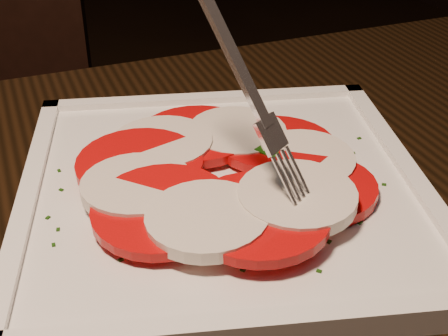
# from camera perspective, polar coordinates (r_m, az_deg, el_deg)

# --- Properties ---
(plate) EXTENTS (0.41, 0.41, 0.01)m
(plate) POSITION_cam_1_polar(r_m,az_deg,el_deg) (0.50, 0.00, -2.17)
(plate) COLOR white
(plate) RESTS_ON table
(caprese_salad) EXTENTS (0.29, 0.26, 0.03)m
(caprese_salad) POSITION_cam_1_polar(r_m,az_deg,el_deg) (0.49, -0.01, -0.39)
(caprese_salad) COLOR red
(caprese_salad) RESTS_ON plate
(fork) EXTENTS (0.09, 0.12, 0.17)m
(fork) POSITION_cam_1_polar(r_m,az_deg,el_deg) (0.44, -0.38, 9.82)
(fork) COLOR white
(fork) RESTS_ON caprese_salad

